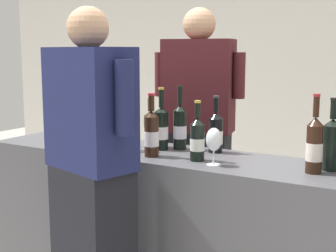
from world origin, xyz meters
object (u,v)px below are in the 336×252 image
at_px(wine_bottle_0, 123,129).
at_px(ice_bucket, 78,125).
at_px(wine_bottle_6, 216,132).
at_px(wine_bottle_3, 161,128).
at_px(wine_bottle_4, 180,127).
at_px(wine_bottle_8, 197,139).
at_px(wine_bottle_1, 332,143).
at_px(person_guest, 92,193).
at_px(wine_bottle_5, 152,133).
at_px(person_server, 198,144).
at_px(wine_bottle_9, 151,129).
at_px(wine_glass, 214,141).
at_px(wine_bottle_7, 314,145).

distance_m(wine_bottle_0, ice_bucket, 0.35).
height_order(wine_bottle_6, ice_bucket, wine_bottle_6).
xyz_separation_m(wine_bottle_3, wine_bottle_4, (0.08, 0.06, 0.01)).
xyz_separation_m(wine_bottle_6, wine_bottle_8, (0.01, -0.23, 0.00)).
bearing_deg(wine_bottle_1, wine_bottle_3, 179.71).
bearing_deg(person_guest, ice_bucket, 136.14).
relative_size(wine_bottle_0, wine_bottle_5, 1.02).
bearing_deg(wine_bottle_3, person_server, 96.26).
xyz_separation_m(wine_bottle_4, wine_bottle_5, (-0.04, -0.24, -0.01)).
relative_size(wine_bottle_6, person_server, 0.18).
xyz_separation_m(wine_bottle_1, wine_bottle_8, (-0.63, -0.14, -0.02)).
height_order(wine_bottle_3, person_server, person_server).
bearing_deg(wine_bottle_8, wine_bottle_4, 136.31).
relative_size(ice_bucket, person_guest, 0.13).
bearing_deg(person_guest, wine_bottle_9, 96.35).
bearing_deg(wine_glass, wine_bottle_8, 157.04).
bearing_deg(wine_bottle_0, wine_bottle_5, -12.37).
height_order(wine_glass, person_guest, person_guest).
distance_m(wine_bottle_3, wine_bottle_4, 0.11).
bearing_deg(wine_bottle_0, wine_bottle_1, 6.44).
xyz_separation_m(wine_bottle_3, wine_bottle_9, (-0.10, 0.04, -0.02)).
distance_m(ice_bucket, person_guest, 0.72).
bearing_deg(wine_bottle_4, wine_bottle_9, -173.35).
bearing_deg(wine_bottle_8, wine_bottle_5, -172.41).
xyz_separation_m(wine_bottle_7, wine_bottle_8, (-0.57, -0.05, -0.02)).
xyz_separation_m(wine_bottle_3, wine_glass, (0.42, -0.19, -0.00)).
bearing_deg(wine_bottle_3, ice_bucket, -169.20).
xyz_separation_m(wine_bottle_1, wine_bottle_5, (-0.88, -0.17, -0.01)).
relative_size(wine_bottle_0, wine_bottle_3, 0.97).
height_order(wine_bottle_1, person_guest, person_guest).
bearing_deg(wine_bottle_0, wine_bottle_7, 1.74).
relative_size(wine_bottle_8, wine_bottle_9, 1.05).
distance_m(wine_bottle_5, wine_glass, 0.37).
xyz_separation_m(wine_bottle_5, wine_bottle_7, (0.82, 0.08, 0.01)).
relative_size(wine_bottle_1, wine_bottle_9, 1.16).
relative_size(wine_bottle_4, wine_bottle_7, 1.00).
height_order(wine_bottle_4, ice_bucket, wine_bottle_4).
xyz_separation_m(wine_bottle_8, person_server, (-0.37, 0.72, -0.18)).
relative_size(wine_bottle_4, wine_bottle_9, 1.24).
bearing_deg(wine_bottle_7, wine_bottle_4, 168.47).
xyz_separation_m(wine_bottle_6, wine_bottle_7, (0.58, -0.19, 0.02)).
height_order(wine_bottle_5, wine_bottle_9, wine_bottle_5).
relative_size(wine_bottle_0, ice_bucket, 1.56).
height_order(wine_bottle_6, wine_glass, wine_bottle_6).
xyz_separation_m(wine_bottle_1, wine_bottle_4, (-0.84, 0.07, -0.00)).
bearing_deg(person_server, wine_bottle_8, -63.25).
distance_m(wine_bottle_4, wine_bottle_8, 0.30).
distance_m(wine_bottle_0, wine_bottle_9, 0.19).
bearing_deg(wine_bottle_1, wine_bottle_6, 171.69).
relative_size(wine_bottle_3, wine_bottle_8, 1.15).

